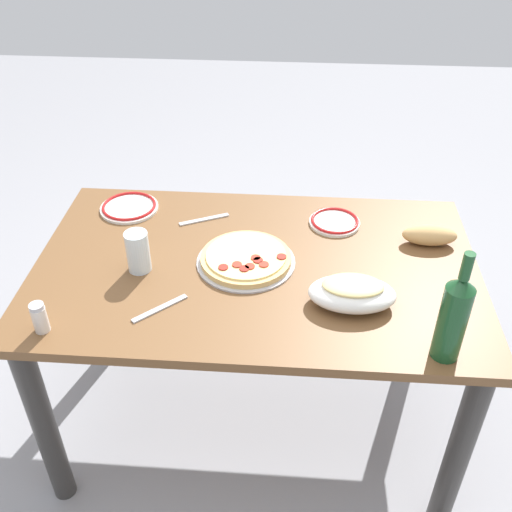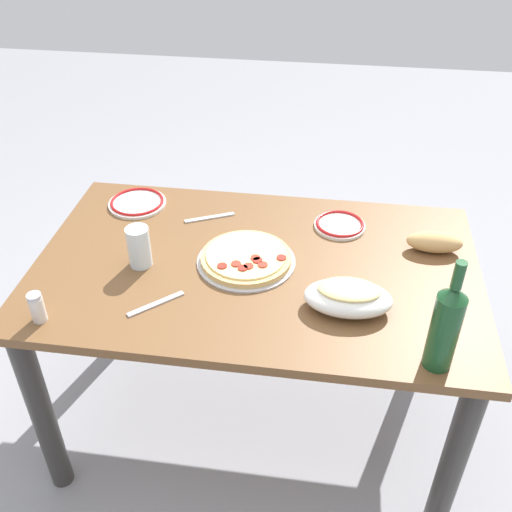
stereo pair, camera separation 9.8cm
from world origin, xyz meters
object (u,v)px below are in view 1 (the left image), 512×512
(pepperoni_pizza, at_px, (246,259))
(side_plate_near, at_px, (129,207))
(side_plate_far, at_px, (335,222))
(bread_loaf, at_px, (430,235))
(wine_bottle, at_px, (454,317))
(water_glass, at_px, (138,252))
(dining_table, at_px, (256,294))
(spice_shaker, at_px, (40,318))
(baked_pasta_dish, at_px, (352,292))

(pepperoni_pizza, bearing_deg, side_plate_near, 147.32)
(side_plate_far, xyz_separation_m, bread_loaf, (0.29, -0.09, 0.02))
(pepperoni_pizza, relative_size, wine_bottle, 0.95)
(wine_bottle, distance_m, bread_loaf, 0.49)
(pepperoni_pizza, xyz_separation_m, side_plate_far, (0.27, 0.23, -0.01))
(pepperoni_pizza, relative_size, side_plate_far, 1.78)
(wine_bottle, height_order, side_plate_near, wine_bottle)
(water_glass, bearing_deg, side_plate_far, 26.23)
(pepperoni_pizza, bearing_deg, bread_loaf, 14.03)
(dining_table, bearing_deg, pepperoni_pizza, 170.26)
(dining_table, relative_size, wine_bottle, 4.26)
(side_plate_near, height_order, bread_loaf, bread_loaf)
(dining_table, relative_size, bread_loaf, 7.84)
(bread_loaf, bearing_deg, water_glass, -167.41)
(pepperoni_pizza, xyz_separation_m, water_glass, (-0.31, -0.05, 0.05))
(wine_bottle, distance_m, side_plate_far, 0.64)
(spice_shaker, bearing_deg, water_glass, 54.87)
(dining_table, distance_m, bread_loaf, 0.57)
(side_plate_near, bearing_deg, dining_table, -31.38)
(pepperoni_pizza, relative_size, bread_loaf, 1.76)
(water_glass, xyz_separation_m, side_plate_far, (0.58, 0.29, -0.05))
(wine_bottle, bearing_deg, pepperoni_pizza, 146.90)
(bread_loaf, bearing_deg, side_plate_far, 162.31)
(spice_shaker, bearing_deg, pepperoni_pizza, 33.20)
(side_plate_near, height_order, spice_shaker, spice_shaker)
(water_glass, relative_size, bread_loaf, 0.75)
(bread_loaf, bearing_deg, pepperoni_pizza, -165.97)
(pepperoni_pizza, height_order, spice_shaker, spice_shaker)
(wine_bottle, relative_size, side_plate_near, 1.58)
(dining_table, height_order, side_plate_far, side_plate_far)
(dining_table, bearing_deg, baked_pasta_dish, -30.32)
(side_plate_near, bearing_deg, bread_loaf, -7.61)
(baked_pasta_dish, relative_size, water_glass, 1.88)
(side_plate_near, distance_m, spice_shaker, 0.61)
(pepperoni_pizza, relative_size, spice_shaker, 3.42)
(bread_loaf, xyz_separation_m, spice_shaker, (-1.07, -0.47, 0.01))
(side_plate_far, bearing_deg, baked_pasta_dish, -85.44)
(spice_shaker, bearing_deg, side_plate_near, 82.50)
(side_plate_far, bearing_deg, side_plate_near, 176.75)
(wine_bottle, bearing_deg, dining_table, 145.73)
(water_glass, distance_m, side_plate_near, 0.35)
(wine_bottle, height_order, spice_shaker, wine_bottle)
(pepperoni_pizza, distance_m, spice_shaker, 0.60)
(baked_pasta_dish, distance_m, side_plate_far, 0.40)
(wine_bottle, xyz_separation_m, side_plate_near, (-0.95, 0.61, -0.12))
(wine_bottle, bearing_deg, bread_loaf, 85.53)
(pepperoni_pizza, distance_m, water_glass, 0.32)
(pepperoni_pizza, height_order, bread_loaf, bread_loaf)
(wine_bottle, bearing_deg, water_glass, 160.99)
(dining_table, xyz_separation_m, side_plate_far, (0.24, 0.24, 0.13))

